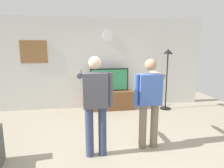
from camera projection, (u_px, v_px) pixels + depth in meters
ground_plane at (119, 156)px, 3.51m from camera, size 8.40×8.40×0.00m
back_wall at (101, 64)px, 6.11m from camera, size 6.40×0.10×2.70m
tv_stand at (110, 100)px, 6.01m from camera, size 1.37×0.46×0.56m
television at (109, 80)px, 5.94m from camera, size 1.13×0.07×0.67m
wall_clock at (108, 36)px, 5.93m from camera, size 0.31×0.03×0.31m
framed_picture at (34, 52)px, 5.68m from camera, size 0.74×0.04×0.64m
floor_lamp at (167, 67)px, 5.86m from camera, size 0.32×0.32×1.80m
person_standing_nearer_lamp at (95, 101)px, 3.36m from camera, size 0.59×0.78×1.73m
person_standing_nearer_couch at (149, 99)px, 3.66m from camera, size 0.59×0.78×1.67m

